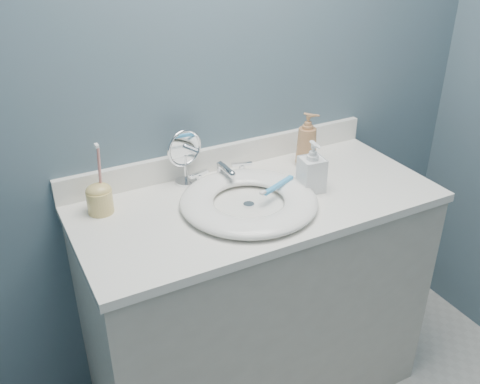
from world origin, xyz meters
TOP-DOWN VIEW (x-y plane):
  - back_wall at (0.00, 1.25)m, footprint 2.20×0.02m
  - vanity_cabinet at (0.00, 0.97)m, footprint 1.20×0.55m
  - countertop at (0.00, 0.97)m, footprint 1.22×0.57m
  - backsplash at (0.00, 1.24)m, footprint 1.22×0.02m
  - basin at (-0.05, 0.94)m, footprint 0.45×0.45m
  - drain at (-0.05, 0.94)m, footprint 0.04×0.04m
  - faucet at (-0.05, 1.14)m, footprint 0.25×0.13m
  - makeup_mirror at (-0.17, 1.19)m, footprint 0.14×0.08m
  - soap_bottle_amber at (0.28, 1.11)m, footprint 0.11×0.11m
  - soap_bottle_clear at (0.19, 0.94)m, footprint 0.09×0.09m
  - toothbrush_holder at (-0.49, 1.13)m, footprint 0.08×0.08m
  - toothbrush_lying at (0.06, 0.95)m, footprint 0.17×0.08m

SIDE VIEW (x-z plane):
  - vanity_cabinet at x=0.00m, z-range 0.00..0.85m
  - countertop at x=0.00m, z-range 0.85..0.88m
  - drain at x=-0.05m, z-range 0.88..0.89m
  - basin at x=-0.05m, z-range 0.88..0.92m
  - faucet at x=-0.05m, z-range 0.87..0.95m
  - toothbrush_lying at x=0.06m, z-range 0.92..0.93m
  - backsplash at x=0.00m, z-range 0.88..0.97m
  - toothbrush_holder at x=-0.49m, z-range 0.82..1.05m
  - soap_bottle_clear at x=0.19m, z-range 0.88..1.06m
  - soap_bottle_amber at x=0.28m, z-range 0.88..1.09m
  - makeup_mirror at x=-0.17m, z-range 0.89..1.09m
  - back_wall at x=0.00m, z-range 0.00..2.40m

